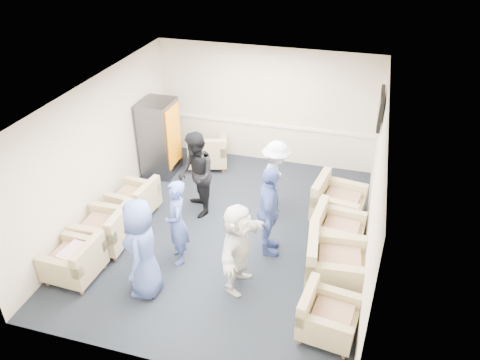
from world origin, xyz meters
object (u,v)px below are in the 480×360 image
(person_mid_left, at_px, (177,223))
(person_back_right, at_px, (276,179))
(person_front_right, at_px, (238,248))
(armchair_left_far, at_px, (136,200))
(armchair_left_near, at_px, (77,262))
(armchair_corner, at_px, (208,153))
(armchair_right_far, at_px, (335,203))
(armchair_right_near, at_px, (325,317))
(armchair_right_midfar, at_px, (334,232))
(armchair_right_midnear, at_px, (331,265))
(person_mid_right, at_px, (269,212))
(armchair_left_mid, at_px, (107,231))
(person_front_left, at_px, (142,248))
(person_back_left, at_px, (196,175))
(vending_machine, at_px, (160,138))

(person_mid_left, bearing_deg, person_back_right, 117.80)
(person_front_right, bearing_deg, armchair_left_far, 67.37)
(armchair_left_near, bearing_deg, person_back_right, 137.69)
(armchair_corner, bearing_deg, armchair_right_far, 139.87)
(armchair_right_near, bearing_deg, armchair_right_midfar, 9.64)
(armchair_right_midnear, height_order, armchair_right_midfar, armchair_right_midnear)
(armchair_left_near, height_order, person_mid_right, person_mid_right)
(person_back_right, bearing_deg, armchair_right_near, -159.33)
(armchair_left_near, distance_m, person_front_right, 2.67)
(armchair_left_far, height_order, armchair_right_near, armchair_left_far)
(armchair_left_mid, bearing_deg, person_front_left, 52.97)
(person_mid_left, bearing_deg, armchair_left_near, -86.08)
(person_back_left, bearing_deg, person_front_left, -32.98)
(armchair_left_near, relative_size, person_front_right, 0.54)
(vending_machine, xyz_separation_m, person_front_right, (2.67, -3.05, -0.09))
(armchair_right_midnear, relative_size, armchair_corner, 0.93)
(armchair_left_mid, relative_size, armchair_right_near, 1.01)
(armchair_left_far, distance_m, vending_machine, 1.78)
(armchair_right_midnear, xyz_separation_m, armchair_corner, (-3.17, 3.11, -0.02))
(armchair_right_midnear, bearing_deg, person_back_left, 59.22)
(armchair_right_midnear, distance_m, armchair_corner, 4.44)
(armchair_left_far, bearing_deg, armchair_corner, 168.36)
(armchair_left_far, bearing_deg, vending_machine, -166.76)
(armchair_left_far, height_order, vending_machine, vending_machine)
(armchair_right_midnear, bearing_deg, person_mid_right, 60.73)
(armchair_right_midfar, relative_size, armchair_corner, 0.85)
(armchair_right_midnear, bearing_deg, armchair_right_near, 176.29)
(person_front_left, xyz_separation_m, person_back_right, (1.49, 2.68, -0.07))
(armchair_left_far, relative_size, person_front_left, 0.52)
(armchair_right_midnear, bearing_deg, armchair_left_far, 71.15)
(person_front_right, bearing_deg, armchair_right_near, -105.87)
(armchair_right_near, xyz_separation_m, person_front_left, (-2.82, 0.09, 0.54))
(armchair_left_near, relative_size, person_mid_left, 0.54)
(person_front_left, distance_m, person_mid_right, 2.19)
(vending_machine, height_order, person_mid_left, vending_machine)
(armchair_right_midfar, bearing_deg, person_front_right, 140.81)
(armchair_left_mid, height_order, person_front_right, person_front_right)
(armchair_corner, relative_size, person_mid_left, 0.71)
(armchair_right_midfar, distance_m, person_mid_left, 2.76)
(armchair_right_near, relative_size, vending_machine, 0.51)
(armchair_right_midfar, height_order, person_mid_left, person_mid_left)
(armchair_right_midnear, distance_m, person_back_right, 2.19)
(armchair_right_midfar, xyz_separation_m, person_mid_left, (-2.52, -1.04, 0.44))
(person_front_left, relative_size, person_back_right, 1.09)
(armchair_left_near, xyz_separation_m, person_front_left, (1.21, 0.04, 0.52))
(person_front_left, bearing_deg, person_back_left, 166.89)
(armchair_left_far, relative_size, person_back_left, 0.51)
(armchair_right_near, height_order, person_back_left, person_back_left)
(armchair_right_midnear, height_order, person_mid_left, person_mid_left)
(armchair_right_far, xyz_separation_m, person_front_left, (-2.66, -2.79, 0.48))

